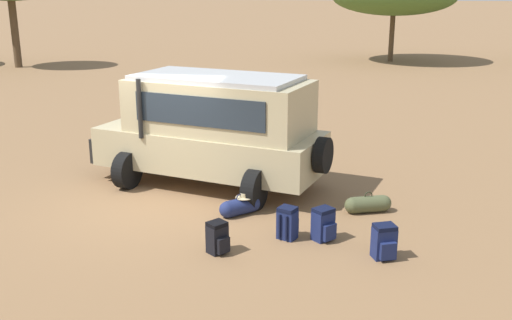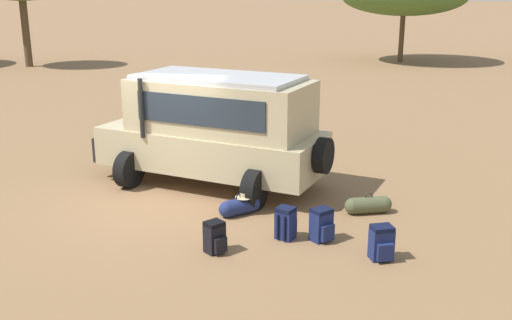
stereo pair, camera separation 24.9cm
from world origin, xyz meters
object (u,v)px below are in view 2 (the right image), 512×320
(backpack_near_rear_wheel, at_px, (382,243))
(duffel_bag_low_black_case, at_px, (240,206))
(backpack_beside_front_wheel, at_px, (215,238))
(backpack_cluster_center, at_px, (286,223))
(safari_vehicle, at_px, (215,128))
(duffel_bag_soft_canvas, at_px, (368,205))
(backpack_outermost, at_px, (322,225))

(backpack_near_rear_wheel, xyz_separation_m, duffel_bag_low_black_case, (-2.65, 1.53, -0.11))
(backpack_beside_front_wheel, height_order, backpack_cluster_center, backpack_cluster_center)
(safari_vehicle, bearing_deg, duffel_bag_low_black_case, -62.41)
(safari_vehicle, height_order, duffel_bag_soft_canvas, safari_vehicle)
(backpack_outermost, bearing_deg, backpack_near_rear_wheel, -29.72)
(backpack_beside_front_wheel, height_order, backpack_outermost, backpack_outermost)
(backpack_cluster_center, height_order, backpack_outermost, same)
(backpack_beside_front_wheel, height_order, backpack_near_rear_wheel, backpack_near_rear_wheel)
(backpack_outermost, xyz_separation_m, duffel_bag_low_black_case, (-1.64, 0.95, -0.11))
(safari_vehicle, distance_m, backpack_cluster_center, 3.42)
(backpack_beside_front_wheel, distance_m, backpack_near_rear_wheel, 2.71)
(safari_vehicle, relative_size, backpack_beside_front_wheel, 10.14)
(backpack_beside_front_wheel, xyz_separation_m, duffel_bag_soft_canvas, (2.50, 2.25, -0.10))
(duffel_bag_low_black_case, bearing_deg, backpack_outermost, -30.10)
(duffel_bag_soft_canvas, bearing_deg, backpack_beside_front_wheel, -138.02)
(safari_vehicle, bearing_deg, duffel_bag_soft_canvas, -19.43)
(safari_vehicle, distance_m, backpack_near_rear_wheel, 4.87)
(backpack_outermost, bearing_deg, backpack_beside_front_wheel, -155.10)
(safari_vehicle, xyz_separation_m, backpack_outermost, (2.52, -2.63, -1.01))
(backpack_beside_front_wheel, height_order, duffel_bag_soft_canvas, backpack_beside_front_wheel)
(safari_vehicle, xyz_separation_m, duffel_bag_soft_canvas, (3.32, -1.17, -1.13))
(backpack_near_rear_wheel, distance_m, duffel_bag_soft_canvas, 2.05)
(duffel_bag_soft_canvas, bearing_deg, backpack_near_rear_wheel, -84.19)
(backpack_beside_front_wheel, distance_m, duffel_bag_low_black_case, 1.74)
(backpack_cluster_center, xyz_separation_m, backpack_near_rear_wheel, (1.62, -0.54, -0.00))
(backpack_cluster_center, relative_size, backpack_near_rear_wheel, 1.01)
(duffel_bag_soft_canvas, bearing_deg, backpack_cluster_center, -133.63)
(backpack_near_rear_wheel, bearing_deg, backpack_outermost, 150.28)
(safari_vehicle, xyz_separation_m, backpack_beside_front_wheel, (0.82, -3.42, -1.03))
(duffel_bag_soft_canvas, bearing_deg, safari_vehicle, 160.57)
(safari_vehicle, relative_size, backpack_cluster_center, 9.41)
(backpack_outermost, relative_size, duffel_bag_soft_canvas, 0.64)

